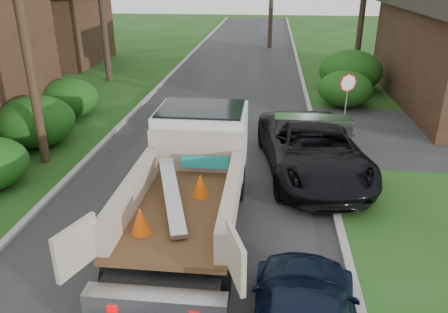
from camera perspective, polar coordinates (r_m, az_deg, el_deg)
ground at (r=10.47m, az=-7.20°, el=-13.01°), size 120.00×120.00×0.00m
road at (r=19.32m, az=-0.65°, el=4.64°), size 8.00×90.00×0.02m
curb_left at (r=20.18m, az=-12.34°, el=5.08°), size 0.20×90.00×0.12m
curb_right at (r=19.28m, az=11.58°, el=4.29°), size 0.20×90.00×0.12m
stop_sign at (r=18.00m, az=15.79°, el=8.26°), size 0.71×0.32×2.48m
utility_pole at (r=15.26m, az=-25.21°, el=17.46°), size 2.42×1.25×10.00m
house_left_far at (r=34.15m, az=-22.18°, el=16.37°), size 7.56×7.56×6.00m
hedge_left_b at (r=17.83m, az=-23.37°, el=4.25°), size 2.86×2.86×1.87m
hedge_left_c at (r=20.96m, az=-19.61°, el=7.19°), size 2.60×2.60×1.70m
hedge_right_a at (r=22.14m, az=15.54°, el=8.50°), size 2.60×2.60×1.70m
hedge_right_b at (r=25.09m, az=16.21°, el=10.69°), size 3.38×3.38×2.21m
flatbed_truck at (r=11.46m, az=-3.84°, el=-1.19°), size 3.26×6.94×2.63m
black_pickup at (r=14.32m, az=11.42°, el=1.09°), size 3.80×6.65×1.75m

